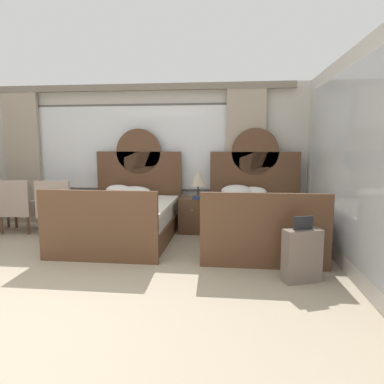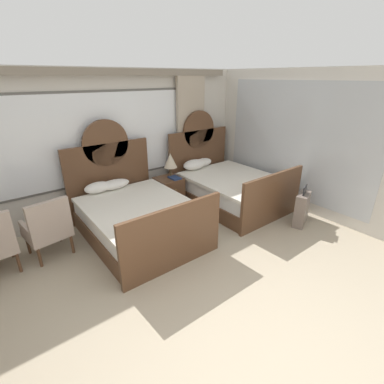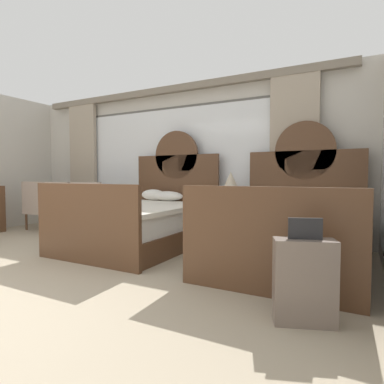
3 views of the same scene
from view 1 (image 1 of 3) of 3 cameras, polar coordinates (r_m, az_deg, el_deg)
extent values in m
plane|color=tan|center=(3.61, -28.40, -18.84)|extent=(24.00, 24.00, 0.00)
cube|color=beige|center=(6.95, -9.77, 5.92)|extent=(6.67, 0.07, 2.70)
cube|color=#5B5954|center=(6.91, -9.89, 7.13)|extent=(4.04, 0.02, 1.66)
cube|color=white|center=(6.90, -9.91, 7.13)|extent=(3.96, 0.02, 1.58)
cube|color=tan|center=(7.74, -25.90, 5.06)|extent=(0.71, 0.08, 2.60)
cube|color=tan|center=(6.55, 8.73, 5.40)|extent=(0.71, 0.08, 2.60)
cube|color=gray|center=(6.90, -10.34, 16.47)|extent=(6.13, 0.10, 0.12)
cube|color=beige|center=(4.57, 24.84, 4.41)|extent=(0.07, 4.62, 2.70)
cube|color=#B2B7BC|center=(4.84, 23.24, 4.65)|extent=(0.01, 3.23, 2.27)
cube|color=brown|center=(5.84, -11.21, -6.37)|extent=(1.55, 2.07, 0.30)
cube|color=white|center=(5.78, -11.28, -3.61)|extent=(1.49, 1.97, 0.27)
cube|color=silver|center=(5.67, -11.57, -2.11)|extent=(1.59, 1.87, 0.06)
cube|color=brown|center=(6.74, -8.61, 0.48)|extent=(1.63, 0.06, 1.43)
cylinder|color=brown|center=(6.69, -8.73, 6.57)|extent=(0.85, 0.06, 0.85)
cube|color=brown|center=(4.79, -15.17, -5.51)|extent=(1.63, 0.06, 0.97)
ellipsoid|color=white|center=(6.60, -11.92, 0.36)|extent=(0.47, 0.26, 0.19)
ellipsoid|color=white|center=(6.51, -9.43, 0.21)|extent=(0.59, 0.27, 0.17)
cube|color=brown|center=(5.59, 10.70, -6.99)|extent=(1.55, 2.07, 0.30)
cube|color=white|center=(5.52, 10.78, -4.11)|extent=(1.49, 1.97, 0.27)
cube|color=silver|center=(5.41, 10.88, -2.56)|extent=(1.59, 1.87, 0.06)
cube|color=brown|center=(6.53, 10.14, 0.20)|extent=(1.63, 0.06, 1.43)
cylinder|color=brown|center=(6.47, 10.29, 6.49)|extent=(0.85, 0.06, 0.85)
cube|color=brown|center=(4.48, 11.82, -6.30)|extent=(1.63, 0.06, 0.97)
ellipsoid|color=white|center=(6.27, 7.31, 0.19)|extent=(0.54, 0.34, 0.22)
ellipsoid|color=white|center=(6.34, 9.99, 0.06)|extent=(0.47, 0.24, 0.18)
cube|color=brown|center=(6.26, 0.28, -3.74)|extent=(0.49, 0.49, 0.62)
sphere|color=tan|center=(5.98, 0.01, -2.95)|extent=(0.02, 0.02, 0.02)
cylinder|color=brown|center=(6.21, 0.97, -0.82)|extent=(0.14, 0.14, 0.02)
cylinder|color=brown|center=(6.20, 0.97, 0.15)|extent=(0.03, 0.03, 0.19)
cone|color=beige|center=(6.17, 0.98, 2.38)|extent=(0.27, 0.27, 0.29)
cube|color=navy|center=(6.10, 0.98, -0.93)|extent=(0.18, 0.26, 0.03)
cube|color=#B29E8E|center=(6.66, -21.00, -3.08)|extent=(0.65, 0.65, 0.10)
cube|color=#B29E8E|center=(6.38, -21.85, -0.68)|extent=(0.58, 0.16, 0.54)
cube|color=#B29E8E|center=(6.56, -18.93, -1.99)|extent=(0.14, 0.52, 0.16)
cube|color=#B29E8E|center=(6.73, -23.13, -1.96)|extent=(0.14, 0.52, 0.16)
cylinder|color=brown|center=(6.85, -18.39, -4.44)|extent=(0.04, 0.04, 0.32)
cylinder|color=brown|center=(7.00, -22.14, -4.37)|extent=(0.04, 0.04, 0.32)
cylinder|color=brown|center=(6.41, -19.58, -5.33)|extent=(0.04, 0.04, 0.32)
cylinder|color=brown|center=(6.57, -23.55, -5.22)|extent=(0.04, 0.04, 0.32)
cube|color=#B29E8E|center=(7.02, -26.16, -2.84)|extent=(0.62, 0.62, 0.10)
cube|color=#B29E8E|center=(6.75, -27.30, -0.55)|extent=(0.58, 0.12, 0.54)
cube|color=#B29E8E|center=(6.88, -24.33, -1.83)|extent=(0.10, 0.52, 0.16)
cube|color=#B29E8E|center=(7.12, -28.05, -1.75)|extent=(0.10, 0.52, 0.16)
cylinder|color=brown|center=(7.16, -23.49, -4.19)|extent=(0.04, 0.04, 0.32)
cylinder|color=brown|center=(7.37, -26.83, -4.05)|extent=(0.04, 0.04, 0.32)
cylinder|color=brown|center=(6.74, -25.22, -4.99)|extent=(0.04, 0.04, 0.32)
cylinder|color=brown|center=(6.97, -28.70, -4.81)|extent=(0.04, 0.04, 0.32)
cube|color=#B29E8E|center=(7.23, -28.84, -1.67)|extent=(0.09, 0.52, 0.16)
cylinder|color=brown|center=(7.50, -27.85, -3.93)|extent=(0.04, 0.04, 0.32)
cube|color=#75665B|center=(4.22, 17.53, -9.91)|extent=(0.46, 0.32, 0.61)
cube|color=#232326|center=(4.12, 17.75, -4.84)|extent=(0.23, 0.10, 0.15)
cylinder|color=black|center=(4.23, 15.33, -13.81)|extent=(0.05, 0.04, 0.05)
cylinder|color=black|center=(4.40, 19.34, -13.12)|extent=(0.05, 0.04, 0.05)
camera|label=2|loc=(4.02, -61.44, 18.08)|focal=25.95mm
camera|label=3|loc=(2.03, 41.25, -8.44)|focal=29.71mm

